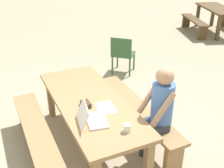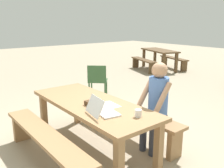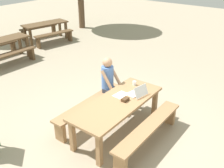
# 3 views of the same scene
# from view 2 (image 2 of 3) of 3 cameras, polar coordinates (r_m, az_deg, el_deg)

# --- Properties ---
(ground_plane) EXTENTS (30.00, 30.00, 0.00)m
(ground_plane) POSITION_cam_2_polar(r_m,az_deg,el_deg) (3.69, -4.56, -14.82)
(ground_plane) COLOR tan
(picnic_table_front) EXTENTS (2.13, 0.83, 0.71)m
(picnic_table_front) POSITION_cam_2_polar(r_m,az_deg,el_deg) (3.43, -4.77, -5.78)
(picnic_table_front) COLOR #9E754C
(picnic_table_front) RESTS_ON ground
(bench_near) EXTENTS (2.02, 0.30, 0.46)m
(bench_near) POSITION_cam_2_polar(r_m,az_deg,el_deg) (3.23, -15.50, -12.78)
(bench_near) COLOR #9E754C
(bench_near) RESTS_ON ground
(bench_far) EXTENTS (2.02, 0.30, 0.46)m
(bench_far) POSITION_cam_2_polar(r_m,az_deg,el_deg) (3.94, 4.03, -7.19)
(bench_far) COLOR #9E754C
(bench_far) RESTS_ON ground
(laptop) EXTENTS (0.40, 0.38, 0.22)m
(laptop) POSITION_cam_2_polar(r_m,az_deg,el_deg) (2.94, -2.39, -6.14)
(laptop) COLOR white
(laptop) RESTS_ON picnic_table_front
(small_pouch) EXTENTS (0.16, 0.10, 0.06)m
(small_pouch) POSITION_cam_2_polar(r_m,az_deg,el_deg) (3.25, -5.15, -4.61)
(small_pouch) COLOR #4C331E
(small_pouch) RESTS_ON picnic_table_front
(paper_sheet) EXTENTS (0.31, 0.23, 0.00)m
(paper_sheet) POSITION_cam_2_polar(r_m,az_deg,el_deg) (3.27, -0.71, -4.98)
(paper_sheet) COLOR white
(paper_sheet) RESTS_ON picnic_table_front
(coffee_mug) EXTENTS (0.08, 0.08, 0.09)m
(coffee_mug) POSITION_cam_2_polar(r_m,az_deg,el_deg) (2.88, 6.21, -6.86)
(coffee_mug) COLOR white
(coffee_mug) RESTS_ON picnic_table_front
(person_seated) EXTENTS (0.38, 0.39, 1.28)m
(person_seated) POSITION_cam_2_polar(r_m,az_deg,el_deg) (3.39, 10.37, -3.90)
(person_seated) COLOR #333847
(person_seated) RESTS_ON ground
(plastic_chair) EXTENTS (0.62, 0.62, 0.82)m
(plastic_chair) POSITION_cam_2_polar(r_m,az_deg,el_deg) (5.81, -3.43, 0.92)
(plastic_chair) COLOR #335933
(plastic_chair) RESTS_ON ground
(picnic_table_mid) EXTENTS (1.88, 1.24, 0.76)m
(picnic_table_mid) POSITION_cam_2_polar(r_m,az_deg,el_deg) (9.55, 11.09, 7.17)
(picnic_table_mid) COLOR brown
(picnic_table_mid) RESTS_ON ground
(bench_mid_south) EXTENTS (1.58, 0.79, 0.43)m
(bench_mid_south) POSITION_cam_2_polar(r_m,az_deg,el_deg) (9.27, 7.43, 5.13)
(bench_mid_south) COLOR brown
(bench_mid_south) RESTS_ON ground
(bench_mid_north) EXTENTS (1.58, 0.79, 0.43)m
(bench_mid_north) POSITION_cam_2_polar(r_m,az_deg,el_deg) (9.95, 14.33, 5.43)
(bench_mid_north) COLOR brown
(bench_mid_north) RESTS_ON ground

